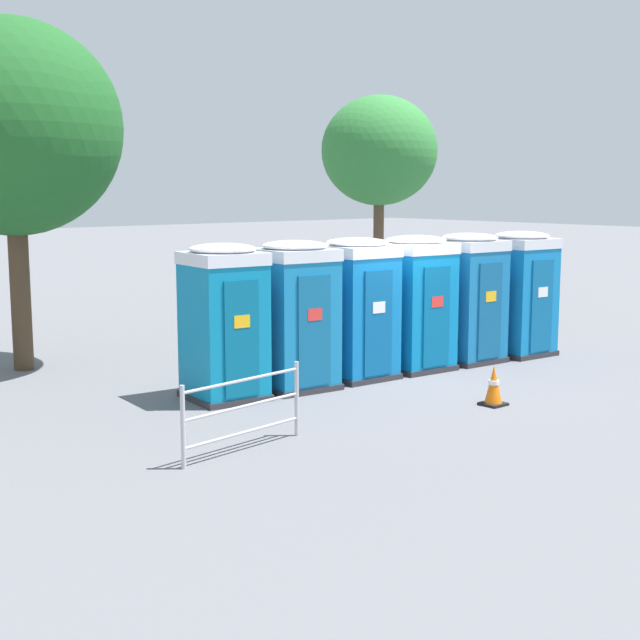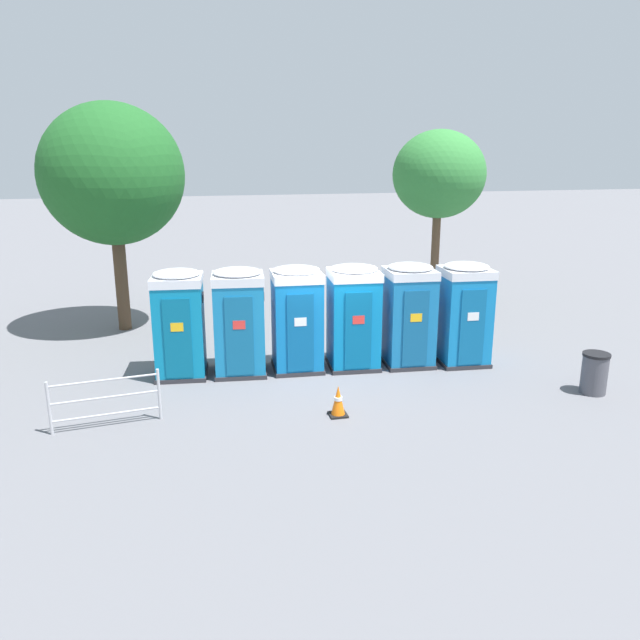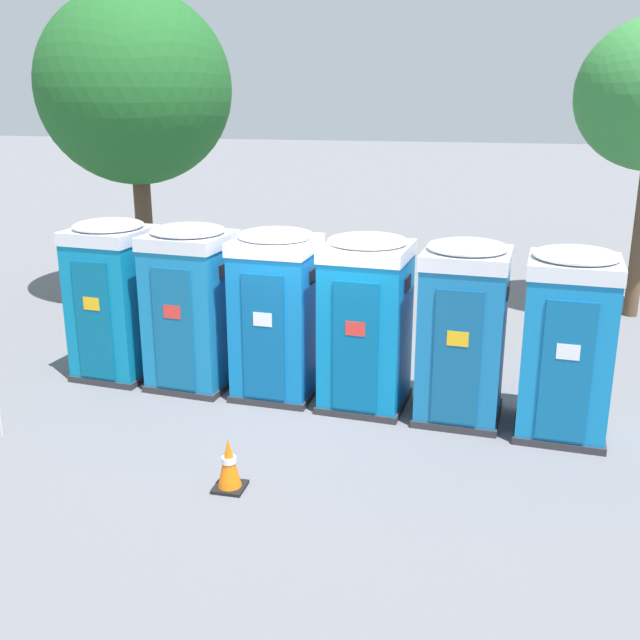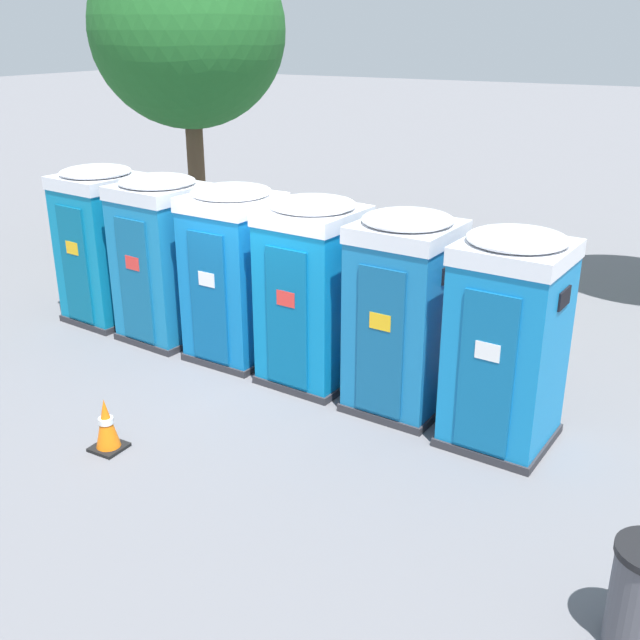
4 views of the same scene
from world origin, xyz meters
name	(u,v)px [view 4 (image 4 of 4)]	position (x,y,z in m)	size (l,w,h in m)	color
ground_plane	(276,365)	(0.00, 0.00, 0.00)	(120.00, 120.00, 0.00)	slate
portapotty_0	(103,244)	(-3.43, 0.22, 1.28)	(1.27, 1.31, 2.54)	#2D2D33
portapotty_1	(163,258)	(-2.06, 0.09, 1.28)	(1.32, 1.31, 2.54)	#2D2D33
portapotty_2	(234,273)	(-0.69, 0.02, 1.28)	(1.24, 1.26, 2.54)	#2D2D33
portapotty_3	(313,291)	(0.68, -0.11, 1.28)	(1.30, 1.29, 2.54)	#2D2D33
portapotty_4	(404,312)	(2.05, -0.23, 1.28)	(1.24, 1.27, 2.54)	#2D2D33
portapotty_5	(507,339)	(3.41, -0.44, 1.28)	(1.26, 1.28, 2.54)	#2D2D33
street_tree_0	(188,31)	(-5.01, 4.65, 4.48)	(3.99, 3.99, 6.47)	#4C3826
traffic_cone	(106,425)	(-0.43, -2.89, 0.31)	(0.36, 0.36, 0.64)	black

